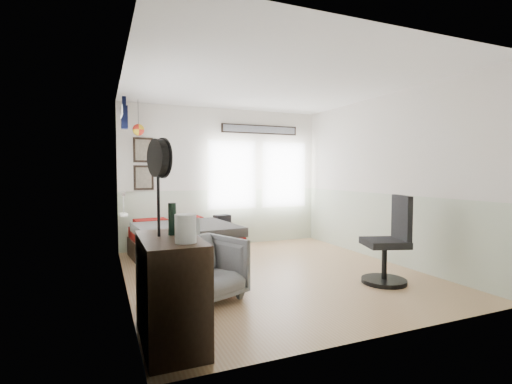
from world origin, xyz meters
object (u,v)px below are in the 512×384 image
armchair (204,269)px  nightstand (222,236)px  bed (182,243)px  task_chair (389,248)px  dresser (170,290)px

armchair → nightstand: armchair is taller
bed → armchair: (-0.12, -1.82, 0.04)m
armchair → bed: bearing=63.3°
armchair → nightstand: bearing=45.5°
nightstand → task_chair: size_ratio=0.40×
dresser → task_chair: bearing=11.5°
armchair → task_chair: 2.41m
dresser → task_chair: (2.93, 0.60, 0.02)m
bed → nightstand: bearing=36.9°
armchair → nightstand: (1.06, 2.68, -0.12)m
dresser → armchair: 1.07m
armchair → task_chair: bearing=-30.8°
armchair → dresser: bearing=-143.4°
nightstand → task_chair: 3.29m
armchair → task_chair: (2.39, -0.33, 0.12)m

